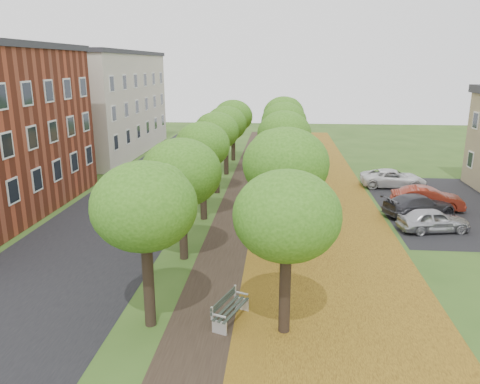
% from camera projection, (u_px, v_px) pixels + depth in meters
% --- Properties ---
extents(ground, '(120.00, 120.00, 0.00)m').
position_uv_depth(ground, '(211.00, 327.00, 16.75)').
color(ground, '#2D4C19').
rests_on(ground, ground).
extents(street_asphalt, '(8.00, 70.00, 0.01)m').
position_uv_depth(street_asphalt, '(134.00, 203.00, 31.78)').
color(street_asphalt, black).
rests_on(street_asphalt, ground).
extents(footpath, '(3.20, 70.00, 0.01)m').
position_uv_depth(footpath, '(244.00, 205.00, 31.16)').
color(footpath, black).
rests_on(footpath, ground).
extents(leaf_verge, '(7.50, 70.00, 0.01)m').
position_uv_depth(leaf_verge, '(319.00, 207.00, 30.75)').
color(leaf_verge, olive).
rests_on(leaf_verge, ground).
extents(parking_lot, '(9.00, 16.00, 0.01)m').
position_uv_depth(parking_lot, '(447.00, 206.00, 31.01)').
color(parking_lot, black).
rests_on(parking_lot, ground).
extents(tree_row_west, '(3.55, 33.55, 5.82)m').
position_uv_depth(tree_row_west, '(210.00, 141.00, 30.21)').
color(tree_row_west, black).
rests_on(tree_row_west, ground).
extents(tree_row_east, '(3.55, 33.55, 5.82)m').
position_uv_depth(tree_row_east, '(284.00, 142.00, 29.82)').
color(tree_row_east, black).
rests_on(tree_row_east, ground).
extents(building_cream, '(10.30, 20.30, 10.40)m').
position_uv_depth(building_cream, '(94.00, 103.00, 48.48)').
color(building_cream, beige).
rests_on(building_cream, ground).
extents(bench, '(1.24, 2.08, 0.95)m').
position_uv_depth(bench, '(230.00, 309.00, 17.04)').
color(bench, '#263028').
rests_on(bench, ground).
extents(car_silver, '(4.14, 2.28, 1.34)m').
position_uv_depth(car_silver, '(434.00, 220.00, 26.19)').
color(car_silver, '#B7B7BC').
rests_on(car_silver, ground).
extents(car_red, '(4.56, 1.95, 1.46)m').
position_uv_depth(car_red, '(427.00, 199.00, 30.13)').
color(car_red, maroon).
rests_on(car_red, ground).
extents(car_grey, '(4.97, 3.38, 1.34)m').
position_uv_depth(car_grey, '(419.00, 205.00, 28.94)').
color(car_grey, '#36363B').
rests_on(car_grey, ground).
extents(car_white, '(4.88, 2.28, 1.35)m').
position_uv_depth(car_white, '(393.00, 178.00, 35.69)').
color(car_white, silver).
rests_on(car_white, ground).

